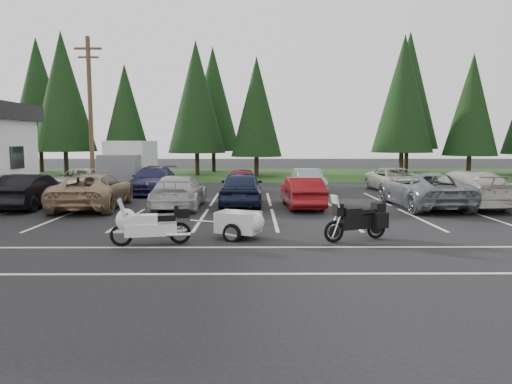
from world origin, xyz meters
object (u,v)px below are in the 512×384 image
object	(u,v)px
box_truck	(128,164)
touring_motorcycle	(151,221)
car_near_1	(31,191)
car_near_7	(465,189)
car_near_0	(3,189)
car_near_3	(179,192)
car_near_4	(241,188)
utility_pole	(90,111)
car_near_6	(422,190)
car_near_2	(94,191)
car_near_5	(302,192)
car_far_2	(241,181)
adventure_motorcycle	(356,217)
cargo_trailer	(238,225)
car_far_4	(395,180)
car_far_0	(81,180)
car_far_1	(153,180)
car_far_3	(308,181)

from	to	relation	value
box_truck	touring_motorcycle	distance (m)	16.46
car_near_1	car_near_7	size ratio (longest dim) A/B	0.81
car_near_0	car_near_3	bearing A→B (deg)	174.05
car_near_4	car_near_1	bearing A→B (deg)	4.92
utility_pole	car_near_0	world-z (taller)	utility_pole
car_near_6	car_near_1	bearing A→B (deg)	-2.78
car_near_0	car_near_2	bearing A→B (deg)	169.15
car_near_6	car_near_5	bearing A→B (deg)	-1.83
utility_pole	car_near_1	distance (m)	8.89
car_far_2	car_near_1	bearing A→B (deg)	-144.88
car_near_0	adventure_motorcycle	bearing A→B (deg)	151.85
car_near_2	car_far_2	size ratio (longest dim) A/B	1.35
car_near_4	cargo_trailer	size ratio (longest dim) A/B	2.61
utility_pole	touring_motorcycle	world-z (taller)	utility_pole
car_far_4	cargo_trailer	distance (m)	15.30
box_truck	car_far_2	distance (m)	7.64
car_near_7	car_far_0	world-z (taller)	car_near_7
box_truck	car_near_2	world-z (taller)	box_truck
car_near_4	car_near_7	bearing A→B (deg)	178.26
car_near_4	utility_pole	bearing A→B (deg)	-37.63
car_near_5	cargo_trailer	size ratio (longest dim) A/B	2.31
car_near_5	car_far_4	xyz separation A→B (m)	(6.01, 6.35, 0.01)
utility_pole	car_far_0	xyz separation A→B (m)	(-0.08, -1.77, -4.03)
cargo_trailer	car_near_4	bearing A→B (deg)	112.24
car_far_0	touring_motorcycle	world-z (taller)	touring_motorcycle
car_far_4	adventure_motorcycle	bearing A→B (deg)	-115.98
car_far_4	touring_motorcycle	size ratio (longest dim) A/B	2.02
car_near_0	cargo_trailer	bearing A→B (deg)	146.05
car_far_1	adventure_motorcycle	world-z (taller)	car_far_1
utility_pole	car_far_2	bearing A→B (deg)	-14.79
box_truck	adventure_motorcycle	xyz separation A→B (m)	(10.68, -15.15, -0.76)
car_near_6	car_near_7	distance (m)	1.94
car_far_2	cargo_trailer	distance (m)	11.96
utility_pole	car_near_6	xyz separation A→B (m)	(17.09, -7.94, -3.92)
car_near_6	car_near_3	bearing A→B (deg)	-2.30
car_near_4	car_far_3	size ratio (longest dim) A/B	1.14
car_near_2	cargo_trailer	xyz separation A→B (m)	(6.44, -6.27, -0.35)
car_near_3	car_far_2	xyz separation A→B (m)	(2.52, 5.65, -0.02)
car_far_0	car_far_4	bearing A→B (deg)	0.18
car_far_1	car_near_2	bearing A→B (deg)	-101.79
car_near_4	cargo_trailer	distance (m)	7.05
touring_motorcycle	cargo_trailer	size ratio (longest dim) A/B	1.37
car_far_2	car_far_3	distance (m)	3.79
car_near_4	car_far_0	size ratio (longest dim) A/B	0.96
car_near_2	car_near_4	size ratio (longest dim) A/B	1.19
utility_pole	adventure_motorcycle	world-z (taller)	utility_pole
car_near_2	cargo_trailer	size ratio (longest dim) A/B	3.10
box_truck	car_far_2	xyz separation A→B (m)	(7.04, -2.89, -0.76)
car_near_2	cargo_trailer	world-z (taller)	car_near_2
utility_pole	car_far_4	size ratio (longest dim) A/B	1.84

